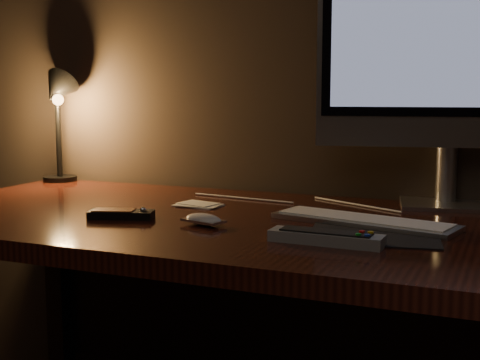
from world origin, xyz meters
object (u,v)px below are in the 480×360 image
at_px(monitor, 450,45).
at_px(keyboard, 364,221).
at_px(desk_lamp, 57,106).
at_px(mouse, 203,221).
at_px(media_remote, 121,214).
at_px(desk, 249,267).
at_px(tv_remote, 326,237).

xyz_separation_m(monitor, keyboard, (-0.13, -0.29, -0.38)).
bearing_deg(desk_lamp, mouse, -53.77).
relative_size(monitor, keyboard, 1.65).
relative_size(media_remote, desk_lamp, 0.44).
distance_m(keyboard, desk_lamp, 1.05).
height_order(monitor, mouse, monitor).
height_order(desk, tv_remote, tv_remote).
bearing_deg(desk, monitor, 32.63).
distance_m(media_remote, desk_lamp, 0.67).
bearing_deg(monitor, tv_remote, -118.48).
bearing_deg(media_remote, mouse, -17.02).
relative_size(desk, monitor, 2.46).
xyz_separation_m(media_remote, desk_lamp, (-0.48, 0.41, 0.22)).
bearing_deg(media_remote, monitor, 16.32).
relative_size(desk, mouse, 17.87).
bearing_deg(desk_lamp, media_remote, -63.27).
relative_size(monitor, desk_lamp, 1.89).
height_order(desk, media_remote, media_remote).
bearing_deg(desk, mouse, -101.01).
distance_m(mouse, media_remote, 0.20).
bearing_deg(mouse, desk_lamp, 165.19).
xyz_separation_m(keyboard, desk_lamp, (-0.99, 0.27, 0.22)).
bearing_deg(mouse, tv_remote, 2.82).
height_order(mouse, desk_lamp, desk_lamp).
height_order(monitor, desk_lamp, monitor).
relative_size(desk, keyboard, 4.07).
relative_size(keyboard, desk_lamp, 1.14).
height_order(keyboard, tv_remote, tv_remote).
bearing_deg(desk, desk_lamp, 161.95).
distance_m(desk, keyboard, 0.31).
distance_m(monitor, mouse, 0.72).
distance_m(monitor, tv_remote, 0.64).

